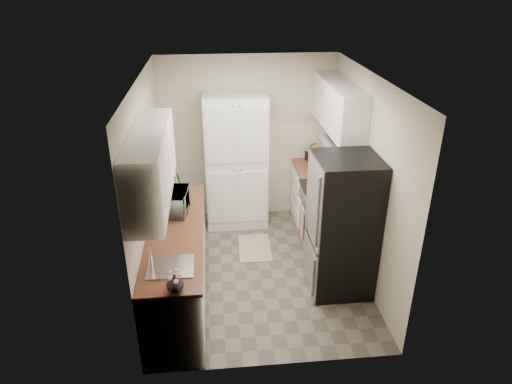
# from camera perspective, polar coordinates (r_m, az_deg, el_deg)

# --- Properties ---
(ground) EXTENTS (3.20, 3.20, 0.00)m
(ground) POSITION_cam_1_polar(r_m,az_deg,el_deg) (6.05, 0.35, -9.73)
(ground) COLOR #665B4C
(ground) RESTS_ON ground
(room_shell) EXTENTS (2.64, 3.24, 2.52)m
(room_shell) POSITION_cam_1_polar(r_m,az_deg,el_deg) (5.27, 0.22, 4.75)
(room_shell) COLOR beige
(room_shell) RESTS_ON ground
(pantry_cabinet) EXTENTS (0.90, 0.55, 2.00)m
(pantry_cabinet) POSITION_cam_1_polar(r_m,az_deg,el_deg) (6.71, -2.51, 3.75)
(pantry_cabinet) COLOR white
(pantry_cabinet) RESTS_ON ground
(base_cabinet_left) EXTENTS (0.60, 2.30, 0.88)m
(base_cabinet_left) POSITION_cam_1_polar(r_m,az_deg,el_deg) (5.45, -9.70, -9.05)
(base_cabinet_left) COLOR white
(base_cabinet_left) RESTS_ON ground
(countertop_left) EXTENTS (0.63, 2.33, 0.04)m
(countertop_left) POSITION_cam_1_polar(r_m,az_deg,el_deg) (5.20, -10.07, -4.88)
(countertop_left) COLOR brown
(countertop_left) RESTS_ON base_cabinet_left
(base_cabinet_right) EXTENTS (0.60, 0.80, 0.88)m
(base_cabinet_right) POSITION_cam_1_polar(r_m,az_deg,el_deg) (6.99, 7.43, -0.56)
(base_cabinet_right) COLOR white
(base_cabinet_right) RESTS_ON ground
(countertop_right) EXTENTS (0.63, 0.83, 0.04)m
(countertop_right) POSITION_cam_1_polar(r_m,az_deg,el_deg) (6.80, 7.64, 2.92)
(countertop_right) COLOR brown
(countertop_right) RESTS_ON base_cabinet_right
(electric_range) EXTENTS (0.71, 0.78, 1.13)m
(electric_range) POSITION_cam_1_polar(r_m,az_deg,el_deg) (6.28, 8.88, -3.48)
(electric_range) COLOR #B7B7BC
(electric_range) RESTS_ON ground
(refrigerator) EXTENTS (0.70, 0.72, 1.70)m
(refrigerator) POSITION_cam_1_polar(r_m,az_deg,el_deg) (5.42, 10.79, -4.17)
(refrigerator) COLOR #B7B7BC
(refrigerator) RESTS_ON ground
(microwave) EXTENTS (0.37, 0.51, 0.27)m
(microwave) POSITION_cam_1_polar(r_m,az_deg,el_deg) (5.51, -10.23, -1.20)
(microwave) COLOR #A2A2A7
(microwave) RESTS_ON countertop_left
(wine_bottle) EXTENTS (0.08, 0.08, 0.30)m
(wine_bottle) POSITION_cam_1_polar(r_m,az_deg,el_deg) (5.82, -10.69, 0.46)
(wine_bottle) COLOR black
(wine_bottle) RESTS_ON countertop_left
(flower_vase) EXTENTS (0.20, 0.20, 0.17)m
(flower_vase) POSITION_cam_1_polar(r_m,az_deg,el_deg) (4.23, -10.10, -11.15)
(flower_vase) COLOR silver
(flower_vase) RESTS_ON countertop_left
(cutting_board) EXTENTS (0.07, 0.23, 0.29)m
(cutting_board) POSITION_cam_1_polar(r_m,az_deg,el_deg) (6.06, -9.61, 1.53)
(cutting_board) COLOR #417B2F
(cutting_board) RESTS_ON countertop_left
(toaster_oven) EXTENTS (0.38, 0.43, 0.21)m
(toaster_oven) POSITION_cam_1_polar(r_m,az_deg,el_deg) (6.88, 7.89, 4.32)
(toaster_oven) COLOR #AFAFB4
(toaster_oven) RESTS_ON countertop_right
(fruit_basket) EXTENTS (0.34, 0.34, 0.12)m
(fruit_basket) POSITION_cam_1_polar(r_m,az_deg,el_deg) (6.80, 7.91, 5.53)
(fruit_basket) COLOR orange
(fruit_basket) RESTS_ON toaster_oven
(kitchen_mat) EXTENTS (0.46, 0.72, 0.01)m
(kitchen_mat) POSITION_cam_1_polar(r_m,az_deg,el_deg) (6.49, -0.16, -6.97)
(kitchen_mat) COLOR tan
(kitchen_mat) RESTS_ON ground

